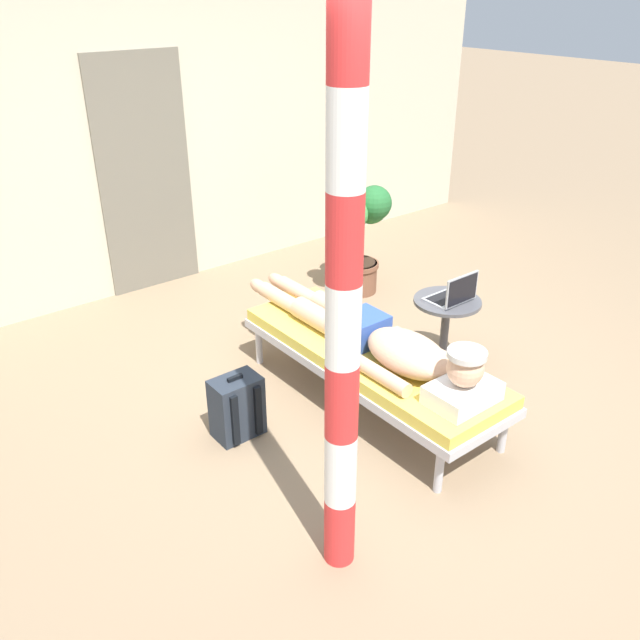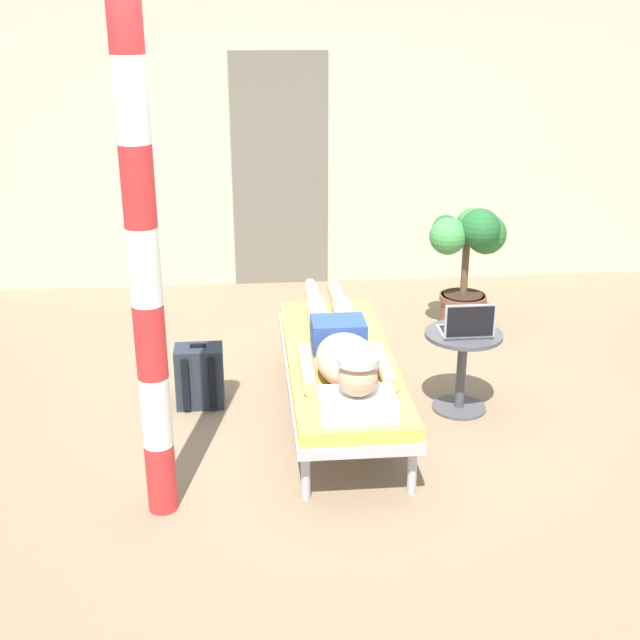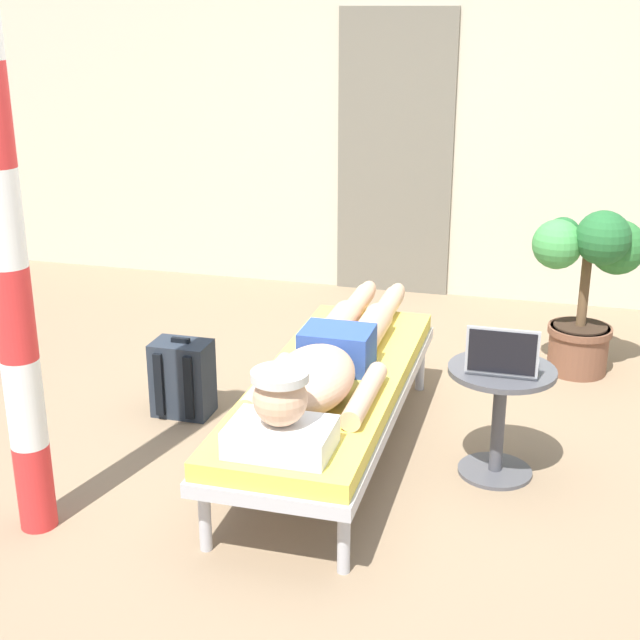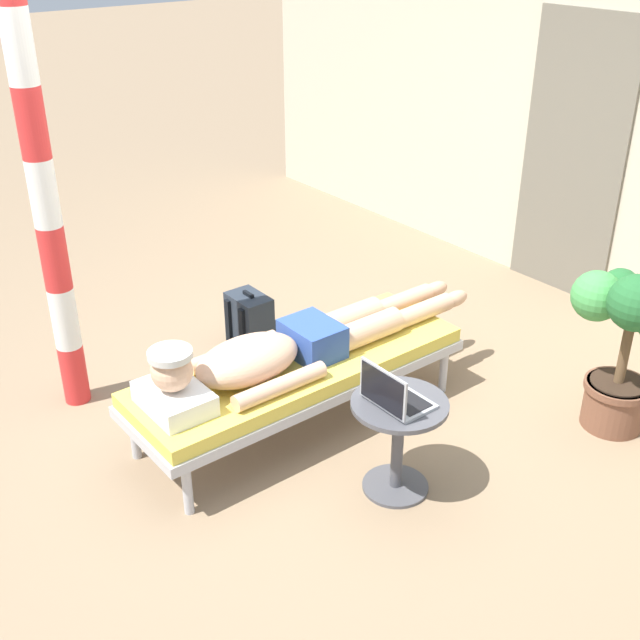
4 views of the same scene
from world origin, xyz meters
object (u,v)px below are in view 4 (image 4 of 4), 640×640
lounge_chair (298,370)px  side_table (398,430)px  backpack (250,323)px  porch_post (43,193)px  person_reclining (283,349)px  laptop (393,396)px  potted_plant (631,331)px

lounge_chair → side_table: size_ratio=3.78×
backpack → porch_post: (-0.15, -1.16, 1.10)m
lounge_chair → person_reclining: 0.20m
backpack → lounge_chair: bearing=-16.2°
laptop → potted_plant: 1.44m
backpack → porch_post: porch_post is taller
laptop → person_reclining: bearing=-173.7°
side_table → laptop: 0.23m
backpack → potted_plant: bearing=29.2°
laptop → porch_post: bearing=-153.4°
lounge_chair → person_reclining: (-0.00, -0.10, 0.17)m
laptop → backpack: (-1.64, 0.27, -0.39)m
backpack → porch_post: 1.61m
person_reclining → potted_plant: size_ratio=2.19×
laptop → porch_post: size_ratio=0.12×
laptop → potted_plant: bearing=74.9°
person_reclining → backpack: (-0.87, 0.35, -0.32)m
porch_post → person_reclining: bearing=38.5°
porch_post → lounge_chair: bearing=41.8°
lounge_chair → side_table: 0.77m
person_reclining → laptop: size_ratio=7.00×
side_table → potted_plant: 1.42m
person_reclining → laptop: bearing=6.3°
person_reclining → side_table: 0.80m
lounge_chair → potted_plant: potted_plant is taller
lounge_chair → laptop: 0.81m
potted_plant → porch_post: size_ratio=0.38×
laptop → porch_post: 2.12m
lounge_chair → potted_plant: (1.15, 1.38, 0.28)m
laptop → porch_post: porch_post is taller
side_table → person_reclining: bearing=-170.0°
lounge_chair → porch_post: bearing=-138.2°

